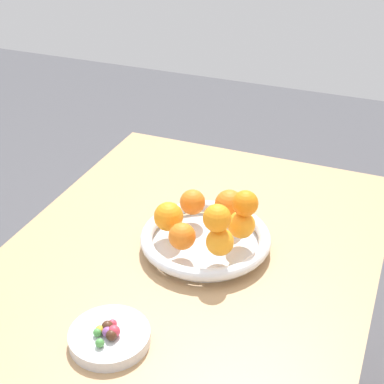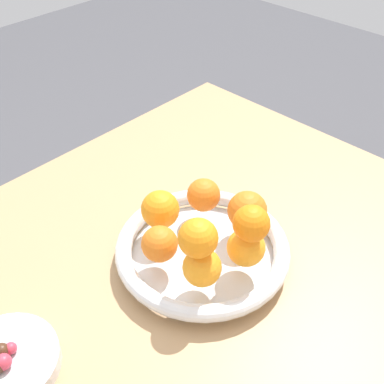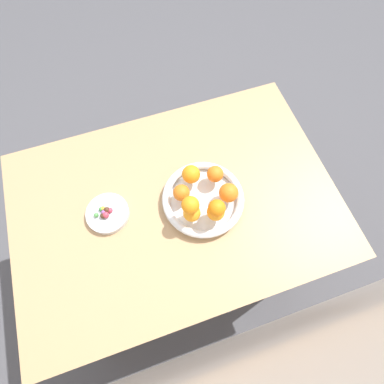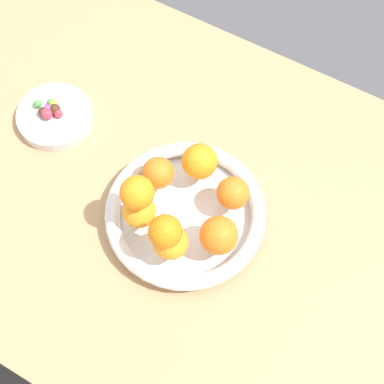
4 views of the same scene
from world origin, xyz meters
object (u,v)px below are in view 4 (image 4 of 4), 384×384
(fruit_bowl, at_px, (185,214))
(orange_7, at_px, (165,231))
(orange_5, at_px, (171,242))
(orange_6, at_px, (137,193))
(orange_4, at_px, (139,211))
(orange_3, at_px, (157,174))
(dining_table, at_px, (151,205))
(candy_ball_2, at_px, (54,104))
(candy_ball_3, at_px, (48,109))
(candy_ball_1, at_px, (59,114))
(orange_1, at_px, (233,193))
(candy_ball_6, at_px, (37,104))
(orange_2, at_px, (200,161))
(candy_ball_5, at_px, (47,114))
(candy_ball_4, at_px, (51,102))
(orange_0, at_px, (219,235))
(candy_ball_7, at_px, (43,112))
(candy_ball_0, at_px, (55,109))
(candy_dish, at_px, (55,116))

(fruit_bowl, relative_size, orange_7, 5.20)
(orange_5, relative_size, orange_6, 1.03)
(fruit_bowl, distance_m, orange_4, 0.09)
(orange_3, bearing_deg, orange_4, 97.60)
(dining_table, bearing_deg, orange_7, 134.88)
(orange_7, relative_size, candy_ball_2, 3.36)
(orange_6, relative_size, candy_ball_3, 3.02)
(candy_ball_1, height_order, candy_ball_3, candy_ball_3)
(fruit_bowl, height_order, orange_1, orange_1)
(candy_ball_3, relative_size, candy_ball_6, 1.19)
(orange_2, bearing_deg, orange_4, 72.32)
(candy_ball_5, bearing_deg, candy_ball_4, -68.69)
(orange_1, bearing_deg, orange_4, 41.84)
(orange_5, relative_size, orange_7, 1.08)
(orange_1, distance_m, orange_7, 0.15)
(orange_0, height_order, orange_2, orange_0)
(orange_5, bearing_deg, candy_ball_2, -22.73)
(orange_3, xyz_separation_m, candy_ball_2, (0.26, -0.05, -0.04))
(orange_0, bearing_deg, candy_ball_4, -13.22)
(fruit_bowl, distance_m, candy_ball_7, 0.33)
(dining_table, height_order, orange_1, orange_1)
(candy_ball_5, distance_m, candy_ball_7, 0.01)
(candy_ball_3, distance_m, candy_ball_6, 0.03)
(orange_0, xyz_separation_m, orange_5, (0.06, 0.05, -0.00))
(orange_6, distance_m, candy_ball_3, 0.30)
(candy_ball_2, bearing_deg, candy_ball_1, 147.19)
(candy_ball_0, bearing_deg, orange_5, 158.04)
(candy_dish, relative_size, candy_ball_3, 7.70)
(orange_3, xyz_separation_m, candy_ball_3, (0.26, -0.03, -0.04))
(fruit_bowl, relative_size, candy_ball_7, 14.46)
(candy_ball_1, bearing_deg, orange_6, 157.40)
(candy_ball_6, distance_m, candy_ball_7, 0.02)
(orange_6, bearing_deg, orange_5, 159.94)
(orange_6, bearing_deg, candy_ball_4, -23.07)
(orange_1, relative_size, orange_2, 0.90)
(orange_2, distance_m, candy_ball_2, 0.31)
(candy_ball_1, distance_m, candy_ball_5, 0.02)
(orange_3, xyz_separation_m, candy_ball_7, (0.26, -0.02, -0.04))
(candy_ball_5, bearing_deg, candy_ball_7, -2.40)
(candy_dish, xyz_separation_m, candy_ball_0, (-0.00, -0.00, 0.02))
(orange_4, height_order, candy_ball_4, orange_4)
(orange_5, bearing_deg, candy_ball_1, -22.01)
(orange_4, distance_m, orange_6, 0.06)
(fruit_bowl, height_order, candy_dish, fruit_bowl)
(candy_ball_3, bearing_deg, candy_ball_2, -93.17)
(orange_0, bearing_deg, candy_ball_2, -13.34)
(candy_dish, xyz_separation_m, orange_2, (-0.30, -0.02, 0.06))
(candy_ball_0, height_order, candy_ball_7, candy_ball_0)
(orange_6, bearing_deg, orange_1, -140.46)
(orange_1, xyz_separation_m, candy_ball_7, (0.39, 0.01, -0.04))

